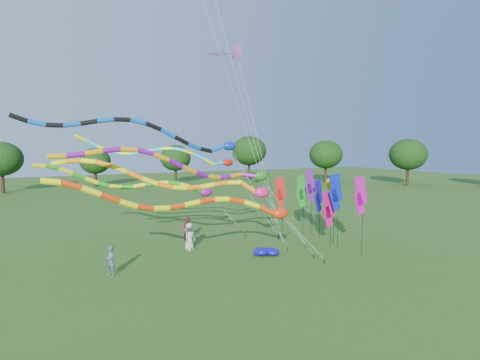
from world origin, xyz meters
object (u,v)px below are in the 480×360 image
tube_kite_red (204,204)px  person_a (190,236)px  blue_nylon_heap (267,250)px  person_c (187,228)px  person_b (111,261)px  tube_kite_orange (189,182)px

tube_kite_red → person_a: (1.34, 5.74, -2.98)m
blue_nylon_heap → person_c: (-3.29, 5.73, 0.64)m
blue_nylon_heap → person_b: 9.70m
blue_nylon_heap → person_a: (-4.08, 3.20, 0.65)m
tube_kite_red → blue_nylon_heap: bearing=32.7°
tube_kite_orange → person_c: 6.86m
blue_nylon_heap → person_b: person_b is taller
person_a → person_c: bearing=40.1°
tube_kite_red → person_c: size_ratio=8.14×
tube_kite_red → person_a: tube_kite_red is taller
person_a → person_b: bearing=176.6°
blue_nylon_heap → person_a: person_a is taller
person_b → tube_kite_red: bearing=34.4°
blue_nylon_heap → tube_kite_orange: bearing=175.5°
person_c → tube_kite_red: bearing=153.5°
person_b → person_c: (6.39, 5.65, 0.06)m
tube_kite_red → person_a: size_ratio=8.02×
tube_kite_red → blue_nylon_heap: (5.42, 2.55, -3.63)m
blue_nylon_heap → person_c: bearing=119.9°
tube_kite_red → person_a: 6.61m
person_a → person_c: 2.65m
blue_nylon_heap → person_a: bearing=141.9°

